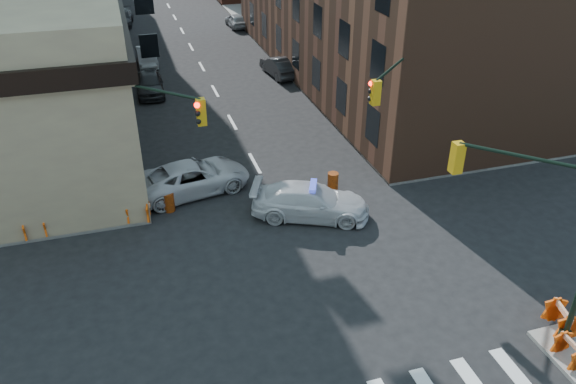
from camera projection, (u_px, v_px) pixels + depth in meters
ground at (314, 272)px, 22.75m from camera, size 140.00×140.00×0.00m
sidewalk_ne at (425, 31)px, 55.55m from camera, size 34.00×54.50×0.15m
signal_pole_se at (560, 225)px, 17.38m from camera, size 5.40×5.27×8.00m
signal_pole_nw at (143, 139)px, 23.51m from camera, size 3.58×3.67×8.00m
signal_pole_ne at (396, 108)px, 26.45m from camera, size 3.67×3.58×8.00m
tree_ne_near at (297, 23)px, 44.36m from camera, size 3.00×3.00×4.85m
tree_ne_far at (270, 2)px, 50.98m from camera, size 3.00×3.00×4.85m
police_car at (310, 201)px, 25.98m from camera, size 5.87×4.17×1.58m
pickup at (193, 177)px, 27.97m from camera, size 6.17×3.77×1.60m
parked_car_wnear at (150, 83)px, 40.02m from camera, size 2.01×4.70×1.58m
parked_car_wfar at (147, 57)px, 45.91m from camera, size 1.53×4.28×1.41m
parked_car_wdeep at (122, 18)px, 57.47m from camera, size 2.56×5.19×1.45m
parked_car_enear at (279, 66)px, 43.56m from camera, size 2.10×4.69×1.49m
parked_car_efar at (236, 20)px, 56.74m from camera, size 1.79×4.07×1.36m
pedestrian_a at (86, 199)px, 25.45m from camera, size 0.88×0.83×2.02m
pedestrian_b at (65, 178)px, 27.35m from camera, size 1.10×0.99×1.86m
pedestrian_c at (42, 176)px, 27.66m from camera, size 1.04×1.02×1.75m
barrel_road at (333, 182)px, 28.24m from camera, size 0.69×0.69×0.96m
barrel_bank at (169, 202)px, 26.55m from camera, size 0.67×0.67×0.94m
barricade_se_a at (561, 319)px, 19.51m from camera, size 0.89×1.36×0.94m
barricade_se_b at (570, 351)px, 18.29m from camera, size 0.56×1.10×0.82m
barricade_nw_a at (139, 212)px, 25.54m from camera, size 1.26×0.80×0.88m
barricade_nw_b at (35, 229)px, 24.44m from camera, size 1.15×0.65×0.82m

